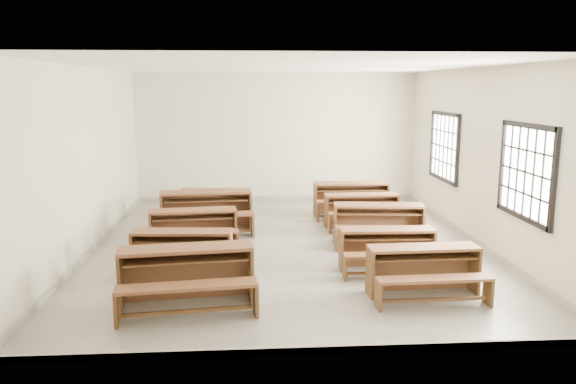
{
  "coord_description": "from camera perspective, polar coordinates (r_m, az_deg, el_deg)",
  "views": [
    {
      "loc": [
        -0.66,
        -9.84,
        2.86
      ],
      "look_at": [
        0.0,
        0.0,
        1.0
      ],
      "focal_mm": 35.0,
      "sensor_mm": 36.0,
      "label": 1
    }
  ],
  "objects": [
    {
      "name": "desk_set_9",
      "position": [
        12.61,
        6.47,
        -0.47
      ],
      "size": [
        1.67,
        0.87,
        0.75
      ],
      "rotation": [
        0.0,
        0.0,
        -0.01
      ],
      "color": "brown",
      "rests_on": "ground"
    },
    {
      "name": "desk_set_4",
      "position": [
        12.42,
        -7.61,
        -0.96
      ],
      "size": [
        1.48,
        0.85,
        0.64
      ],
      "rotation": [
        0.0,
        0.0,
        -0.08
      ],
      "color": "brown",
      "rests_on": "ground"
    },
    {
      "name": "desk_set_5",
      "position": [
        8.04,
        13.65,
        -7.45
      ],
      "size": [
        1.55,
        0.84,
        0.69
      ],
      "rotation": [
        0.0,
        0.0,
        0.03
      ],
      "color": "brown",
      "rests_on": "ground"
    },
    {
      "name": "desk_set_6",
      "position": [
        8.99,
        10.07,
        -5.46
      ],
      "size": [
        1.5,
        0.81,
        0.67
      ],
      "rotation": [
        0.0,
        0.0,
        -0.03
      ],
      "color": "brown",
      "rests_on": "ground"
    },
    {
      "name": "desk_set_8",
      "position": [
        11.66,
        7.5,
        -1.61
      ],
      "size": [
        1.53,
        0.82,
        0.68
      ],
      "rotation": [
        0.0,
        0.0,
        0.02
      ],
      "color": "brown",
      "rests_on": "ground"
    },
    {
      "name": "desk_set_3",
      "position": [
        11.3,
        -8.28,
        -1.64
      ],
      "size": [
        1.87,
        1.08,
        0.81
      ],
      "rotation": [
        0.0,
        0.0,
        0.08
      ],
      "color": "brown",
      "rests_on": "ground"
    },
    {
      "name": "desk_set_1",
      "position": [
        8.79,
        -10.75,
        -5.77
      ],
      "size": [
        1.58,
        0.9,
        0.69
      ],
      "rotation": [
        0.0,
        0.0,
        -0.07
      ],
      "color": "brown",
      "rests_on": "ground"
    },
    {
      "name": "desk_set_2",
      "position": [
        10.2,
        -9.59,
        -3.41
      ],
      "size": [
        1.61,
        0.95,
        0.69
      ],
      "rotation": [
        0.0,
        0.0,
        0.1
      ],
      "color": "brown",
      "rests_on": "ground"
    },
    {
      "name": "desk_set_7",
      "position": [
        10.44,
        9.21,
        -2.93
      ],
      "size": [
        1.71,
        1.01,
        0.74
      ],
      "rotation": [
        0.0,
        0.0,
        -0.1
      ],
      "color": "brown",
      "rests_on": "ground"
    },
    {
      "name": "desk_set_0",
      "position": [
        7.57,
        -10.25,
        -8.01
      ],
      "size": [
        1.84,
        1.1,
        0.79
      ],
      "rotation": [
        0.0,
        0.0,
        0.12
      ],
      "color": "brown",
      "rests_on": "ground"
    },
    {
      "name": "room",
      "position": [
        9.9,
        0.52,
        6.52
      ],
      "size": [
        8.5,
        8.5,
        3.2
      ],
      "color": "gray",
      "rests_on": "ground"
    }
  ]
}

